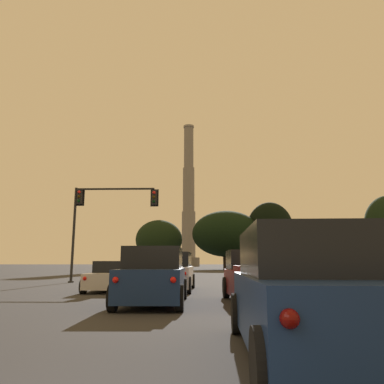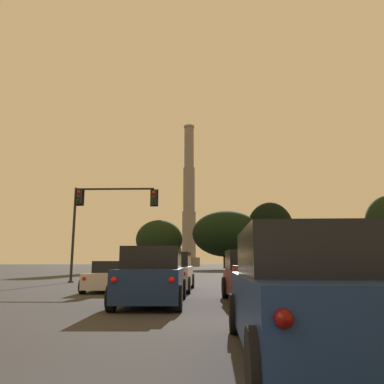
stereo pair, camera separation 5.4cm
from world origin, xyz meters
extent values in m
cube|color=silver|center=(-0.11, 16.88, 0.68)|extent=(2.00, 4.83, 0.95)
cube|color=black|center=(-0.11, 17.00, 1.51)|extent=(1.83, 2.83, 0.70)
cylinder|color=black|center=(-1.02, 18.82, 0.38)|extent=(0.23, 0.76, 0.76)
cylinder|color=black|center=(0.86, 18.79, 0.38)|extent=(0.23, 0.76, 0.76)
cylinder|color=black|center=(-1.08, 14.97, 0.38)|extent=(0.23, 0.76, 0.76)
cylinder|color=black|center=(0.80, 14.94, 0.38)|extent=(0.23, 0.76, 0.76)
sphere|color=red|center=(-0.93, 14.47, 0.89)|extent=(0.17, 0.17, 0.17)
sphere|color=red|center=(0.63, 14.45, 0.89)|extent=(0.17, 0.17, 0.17)
cube|color=silver|center=(-3.00, 16.72, 0.53)|extent=(1.89, 4.63, 0.70)
cube|color=black|center=(-3.00, 16.95, 1.15)|extent=(1.66, 2.23, 0.55)
cylinder|color=black|center=(-3.91, 18.60, 0.32)|extent=(0.23, 0.64, 0.64)
cylinder|color=black|center=(-2.15, 18.63, 0.32)|extent=(0.23, 0.64, 0.64)
cylinder|color=black|center=(-3.84, 14.80, 0.32)|extent=(0.23, 0.64, 0.64)
cylinder|color=black|center=(-2.08, 14.83, 0.32)|extent=(0.23, 0.64, 0.64)
sphere|color=red|center=(-3.67, 14.38, 0.68)|extent=(0.17, 0.17, 0.17)
sphere|color=red|center=(-2.23, 14.41, 0.68)|extent=(0.17, 0.17, 0.17)
cube|color=maroon|center=(3.41, 10.90, 0.66)|extent=(2.25, 5.49, 0.88)
cube|color=black|center=(3.32, 12.65, 1.46)|extent=(1.92, 1.88, 0.72)
cube|color=maroon|center=(2.53, 9.47, 1.18)|extent=(0.21, 2.43, 0.16)
cube|color=maroon|center=(4.41, 9.56, 1.18)|extent=(0.21, 2.43, 0.16)
cylinder|color=black|center=(2.32, 13.05, 0.40)|extent=(0.26, 0.81, 0.80)
cylinder|color=black|center=(4.28, 13.14, 0.40)|extent=(0.26, 0.81, 0.80)
cylinder|color=black|center=(2.53, 8.65, 0.40)|extent=(0.26, 0.81, 0.80)
cylinder|color=black|center=(4.49, 8.74, 0.40)|extent=(0.26, 0.81, 0.80)
sphere|color=red|center=(2.72, 8.14, 0.85)|extent=(0.17, 0.17, 0.17)
sphere|color=red|center=(4.35, 8.22, 0.85)|extent=(0.17, 0.17, 0.17)
cube|color=navy|center=(3.00, 3.70, 0.68)|extent=(2.03, 4.84, 0.95)
cube|color=black|center=(3.00, 3.82, 1.51)|extent=(1.85, 2.84, 0.70)
cylinder|color=black|center=(2.11, 5.64, 0.38)|extent=(0.24, 0.76, 0.76)
cylinder|color=black|center=(3.99, 5.60, 0.38)|extent=(0.24, 0.76, 0.76)
cylinder|color=black|center=(2.02, 1.79, 0.38)|extent=(0.24, 0.76, 0.76)
sphere|color=#500705|center=(2.16, 1.29, 0.89)|extent=(0.17, 0.17, 0.17)
cube|color=navy|center=(-0.20, 10.74, 0.68)|extent=(2.03, 4.84, 0.95)
cube|color=black|center=(-0.20, 10.86, 1.51)|extent=(1.84, 2.84, 0.70)
cylinder|color=black|center=(-1.18, 12.65, 0.38)|extent=(0.24, 0.76, 0.76)
cylinder|color=black|center=(0.70, 12.69, 0.38)|extent=(0.24, 0.76, 0.76)
cylinder|color=black|center=(-1.10, 8.80, 0.38)|extent=(0.24, 0.76, 0.76)
cylinder|color=black|center=(0.78, 8.84, 0.38)|extent=(0.24, 0.76, 0.76)
sphere|color=red|center=(-0.93, 8.31, 0.89)|extent=(0.17, 0.17, 0.17)
sphere|color=red|center=(0.63, 8.34, 0.89)|extent=(0.17, 0.17, 0.17)
cylinder|color=black|center=(-7.71, 24.24, 3.34)|extent=(0.18, 0.18, 6.67)
cylinder|color=black|center=(-7.71, 24.24, 0.05)|extent=(0.40, 0.40, 0.10)
cube|color=black|center=(-7.42, 24.24, 6.00)|extent=(0.34, 0.34, 1.04)
cube|color=black|center=(-7.42, 24.42, 6.00)|extent=(0.58, 0.03, 1.25)
sphere|color=red|center=(-7.42, 24.05, 6.32)|extent=(0.22, 0.22, 0.22)
sphere|color=#352604|center=(-7.42, 24.05, 6.00)|extent=(0.22, 0.22, 0.22)
sphere|color=black|center=(-7.42, 24.05, 5.68)|extent=(0.22, 0.22, 0.22)
cylinder|color=black|center=(-4.87, 24.24, 6.57)|extent=(5.67, 0.14, 0.14)
sphere|color=black|center=(-7.71, 24.24, 6.57)|extent=(0.18, 0.18, 0.18)
cube|color=black|center=(-2.04, 24.24, 5.93)|extent=(0.34, 0.34, 1.04)
cube|color=black|center=(-2.04, 24.42, 5.93)|extent=(0.58, 0.03, 1.25)
sphere|color=red|center=(-2.04, 24.05, 6.25)|extent=(0.22, 0.22, 0.22)
sphere|color=#352604|center=(-2.04, 24.05, 5.93)|extent=(0.22, 0.22, 0.22)
sphere|color=black|center=(-2.04, 24.05, 5.61)|extent=(0.22, 0.22, 0.22)
cylinder|color=slate|center=(-3.80, 131.69, 1.56)|extent=(7.78, 7.78, 3.12)
cylinder|color=gray|center=(-3.80, 131.69, 11.27)|extent=(4.86, 4.86, 16.29)
cylinder|color=gray|center=(-3.80, 131.69, 27.56)|extent=(4.18, 4.18, 16.29)
cylinder|color=gray|center=(-3.80, 131.69, 43.85)|extent=(3.50, 3.50, 16.29)
cylinder|color=gray|center=(-3.80, 131.69, 51.65)|extent=(3.92, 3.92, 0.70)
cylinder|color=black|center=(6.06, 73.78, 1.82)|extent=(1.37, 1.37, 3.64)
ellipsoid|color=black|center=(6.06, 73.78, 7.09)|extent=(13.74, 12.36, 9.21)
cylinder|color=black|center=(14.83, 73.38, 1.83)|extent=(0.93, 0.93, 3.67)
ellipsoid|color=black|center=(14.83, 73.38, 7.83)|extent=(9.25, 8.33, 11.10)
cylinder|color=black|center=(-7.84, 76.60, 1.51)|extent=(0.98, 0.98, 3.02)
ellipsoid|color=black|center=(-7.84, 76.60, 6.10)|extent=(9.77, 8.79, 8.21)
camera|label=1|loc=(1.45, -1.97, 1.35)|focal=35.00mm
camera|label=2|loc=(1.51, -1.97, 1.35)|focal=35.00mm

